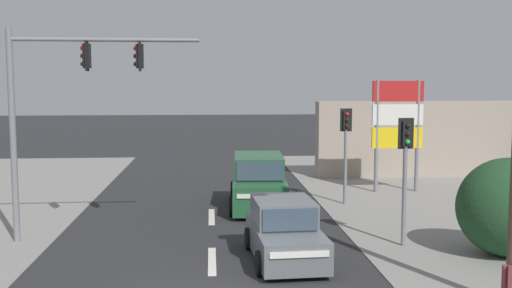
# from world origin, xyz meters

# --- Properties ---
(lane_dash_mid) EXTENTS (0.20, 2.40, 0.01)m
(lane_dash_mid) POSITION_xyz_m (0.00, 3.00, 0.00)
(lane_dash_mid) COLOR silver
(lane_dash_mid) RESTS_ON ground
(lane_dash_far) EXTENTS (0.20, 2.40, 0.01)m
(lane_dash_far) POSITION_xyz_m (0.00, 8.00, 0.00)
(lane_dash_far) COLOR silver
(lane_dash_far) RESTS_ON ground
(traffic_signal_mast) EXTENTS (5.29, 0.48, 6.00)m
(traffic_signal_mast) POSITION_xyz_m (-4.22, 5.27, 4.15)
(traffic_signal_mast) COLOR slate
(traffic_signal_mast) RESTS_ON ground
(pedestal_signal_right_kerb) EXTENTS (0.44, 0.30, 3.56)m
(pedestal_signal_right_kerb) POSITION_xyz_m (5.28, 3.95, 2.42)
(pedestal_signal_right_kerb) COLOR slate
(pedestal_signal_right_kerb) RESTS_ON ground
(pedestal_signal_far_median) EXTENTS (0.44, 0.30, 3.56)m
(pedestal_signal_far_median) POSITION_xyz_m (4.94, 9.68, 2.42)
(pedestal_signal_far_median) COLOR slate
(pedestal_signal_far_median) RESTS_ON ground
(shopping_plaza_sign) EXTENTS (2.10, 0.16, 4.60)m
(shopping_plaza_sign) POSITION_xyz_m (7.59, 11.98, 2.98)
(shopping_plaza_sign) COLOR slate
(shopping_plaza_sign) RESTS_ON ground
(shopfront_wall_far) EXTENTS (12.00, 1.00, 3.60)m
(shopfront_wall_far) POSITION_xyz_m (11.00, 16.00, 1.80)
(shopfront_wall_far) COLOR #A39384
(shopfront_wall_far) RESTS_ON ground
(hatchback_oncoming_mid) EXTENTS (1.93, 3.72, 1.53)m
(hatchback_oncoming_mid) POSITION_xyz_m (1.85, 3.00, 0.70)
(hatchback_oncoming_mid) COLOR slate
(hatchback_oncoming_mid) RESTS_ON ground
(suv_crossing_left) EXTENTS (2.23, 4.62, 1.90)m
(suv_crossing_left) POSITION_xyz_m (1.70, 9.40, 0.88)
(suv_crossing_left) COLOR #235633
(suv_crossing_left) RESTS_ON ground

